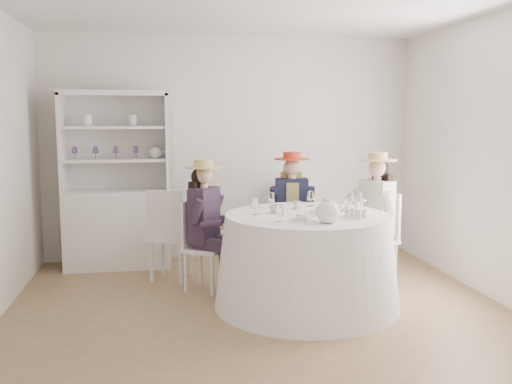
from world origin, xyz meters
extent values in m
plane|color=olive|center=(0.00, 0.00, 0.00)|extent=(4.50, 4.50, 0.00)
plane|color=white|center=(0.00, 0.00, 2.70)|extent=(4.50, 4.50, 0.00)
plane|color=silver|center=(0.00, 2.00, 1.35)|extent=(4.50, 0.00, 4.50)
plane|color=silver|center=(0.00, -2.00, 1.35)|extent=(4.50, 0.00, 4.50)
plane|color=silver|center=(2.25, 0.00, 1.35)|extent=(0.00, 4.50, 4.50)
cone|color=white|center=(0.45, -0.03, 0.42)|extent=(1.69, 1.69, 0.83)
cylinder|color=white|center=(0.45, -0.03, 0.84)|extent=(1.49, 1.49, 0.02)
cube|color=silver|center=(-1.35, 1.66, 0.45)|extent=(1.27, 0.75, 0.89)
cube|color=silver|center=(-1.35, 1.86, 1.44)|extent=(1.16, 0.36, 1.09)
cube|color=silver|center=(-1.35, 1.66, 1.99)|extent=(1.27, 0.75, 0.06)
cube|color=silver|center=(-1.92, 1.66, 1.44)|extent=(0.16, 0.44, 1.09)
cube|color=silver|center=(-0.77, 1.66, 1.44)|extent=(0.16, 0.44, 1.09)
cube|color=silver|center=(-1.35, 1.66, 1.24)|extent=(1.18, 0.68, 0.03)
cube|color=silver|center=(-1.35, 1.66, 1.61)|extent=(1.18, 0.68, 0.03)
sphere|color=white|center=(-0.90, 1.66, 1.32)|extent=(0.14, 0.14, 0.14)
cube|color=silver|center=(0.76, 1.75, 0.34)|extent=(0.48, 0.48, 0.67)
cylinder|color=black|center=(0.76, 1.75, 0.82)|extent=(0.37, 0.37, 0.29)
cube|color=silver|center=(-0.42, 0.60, 0.42)|extent=(0.52, 0.52, 0.04)
cylinder|color=silver|center=(-0.38, 0.39, 0.20)|extent=(0.03, 0.03, 0.41)
cylinder|color=silver|center=(-0.21, 0.64, 0.20)|extent=(0.03, 0.03, 0.41)
cylinder|color=silver|center=(-0.63, 0.56, 0.20)|extent=(0.03, 0.03, 0.41)
cylinder|color=silver|center=(-0.46, 0.81, 0.20)|extent=(0.03, 0.03, 0.41)
cube|color=silver|center=(-0.56, 0.70, 0.67)|extent=(0.22, 0.31, 0.47)
cube|color=black|center=(-0.44, 0.61, 0.76)|extent=(0.34, 0.38, 0.54)
cube|color=black|center=(-0.38, 0.47, 0.49)|extent=(0.33, 0.28, 0.11)
cylinder|color=black|center=(-0.27, 0.39, 0.21)|extent=(0.09, 0.09, 0.43)
cylinder|color=black|center=(-0.51, 0.43, 0.83)|extent=(0.18, 0.16, 0.26)
cube|color=black|center=(-0.28, 0.61, 0.49)|extent=(0.33, 0.28, 0.11)
cylinder|color=black|center=(-0.17, 0.53, 0.21)|extent=(0.09, 0.09, 0.43)
cylinder|color=black|center=(-0.30, 0.75, 0.83)|extent=(0.18, 0.16, 0.26)
cylinder|color=#D8A889|center=(-0.44, 0.61, 1.05)|extent=(0.08, 0.08, 0.07)
sphere|color=#D8A889|center=(-0.44, 0.61, 1.16)|extent=(0.18, 0.18, 0.18)
sphere|color=black|center=(-0.47, 0.64, 1.14)|extent=(0.18, 0.18, 0.18)
cube|color=black|center=(-0.50, 0.65, 0.92)|extent=(0.19, 0.23, 0.35)
cylinder|color=tan|center=(-0.44, 0.61, 1.24)|extent=(0.37, 0.37, 0.01)
cylinder|color=tan|center=(-0.44, 0.61, 1.28)|extent=(0.19, 0.19, 0.07)
cube|color=silver|center=(0.55, 1.04, 0.43)|extent=(0.43, 0.43, 0.04)
cylinder|color=silver|center=(0.38, 0.91, 0.21)|extent=(0.03, 0.03, 0.42)
cylinder|color=silver|center=(0.69, 0.87, 0.21)|extent=(0.03, 0.03, 0.42)
cylinder|color=silver|center=(0.42, 1.21, 0.21)|extent=(0.03, 0.03, 0.42)
cylinder|color=silver|center=(0.72, 1.17, 0.21)|extent=(0.03, 0.03, 0.42)
cube|color=silver|center=(0.57, 1.21, 0.69)|extent=(0.36, 0.07, 0.48)
cube|color=black|center=(0.55, 1.06, 0.78)|extent=(0.36, 0.23, 0.56)
cube|color=tan|center=(0.55, 1.06, 0.78)|extent=(0.16, 0.22, 0.48)
cube|color=black|center=(0.45, 0.94, 0.51)|extent=(0.16, 0.34, 0.11)
cylinder|color=black|center=(0.44, 0.80, 0.22)|extent=(0.10, 0.10, 0.44)
cylinder|color=black|center=(0.35, 1.04, 0.85)|extent=(0.11, 0.18, 0.26)
cube|color=black|center=(0.62, 0.92, 0.51)|extent=(0.16, 0.34, 0.11)
cylinder|color=black|center=(0.61, 0.78, 0.22)|extent=(0.10, 0.10, 0.44)
cylinder|color=black|center=(0.75, 1.00, 0.85)|extent=(0.11, 0.18, 0.26)
cylinder|color=#D8A889|center=(0.55, 1.06, 1.08)|extent=(0.09, 0.09, 0.08)
sphere|color=#D8A889|center=(0.55, 1.06, 1.19)|extent=(0.18, 0.18, 0.18)
sphere|color=tan|center=(0.56, 1.10, 1.17)|extent=(0.18, 0.18, 0.18)
cube|color=tan|center=(0.56, 1.13, 0.95)|extent=(0.24, 0.10, 0.36)
cylinder|color=red|center=(0.55, 1.06, 1.27)|extent=(0.38, 0.38, 0.01)
cylinder|color=red|center=(0.55, 1.06, 1.31)|extent=(0.19, 0.19, 0.08)
cube|color=silver|center=(1.33, 0.58, 0.44)|extent=(0.51, 0.51, 0.04)
cylinder|color=silver|center=(1.13, 0.66, 0.21)|extent=(0.03, 0.03, 0.43)
cylinder|color=silver|center=(1.26, 0.38, 0.21)|extent=(0.03, 0.03, 0.43)
cylinder|color=silver|center=(1.41, 0.79, 0.21)|extent=(0.03, 0.03, 0.43)
cylinder|color=silver|center=(1.54, 0.51, 0.21)|extent=(0.03, 0.03, 0.43)
cube|color=silver|center=(1.49, 0.65, 0.70)|extent=(0.18, 0.35, 0.48)
cube|color=beige|center=(1.35, 0.59, 0.79)|extent=(0.32, 0.40, 0.56)
cube|color=beige|center=(1.19, 0.61, 0.51)|extent=(0.35, 0.25, 0.12)
cylinder|color=beige|center=(1.07, 0.55, 0.22)|extent=(0.10, 0.10, 0.45)
cylinder|color=beige|center=(1.23, 0.76, 0.86)|extent=(0.19, 0.15, 0.27)
cube|color=beige|center=(1.26, 0.45, 0.51)|extent=(0.35, 0.25, 0.12)
cylinder|color=beige|center=(1.14, 0.40, 0.22)|extent=(0.10, 0.10, 0.45)
cylinder|color=beige|center=(1.40, 0.39, 0.86)|extent=(0.19, 0.15, 0.27)
cylinder|color=#D8A889|center=(1.35, 0.59, 1.10)|extent=(0.09, 0.09, 0.08)
sphere|color=#D8A889|center=(1.35, 0.59, 1.20)|extent=(0.18, 0.18, 0.18)
sphere|color=black|center=(1.39, 0.61, 1.19)|extent=(0.18, 0.18, 0.18)
cube|color=black|center=(1.42, 0.62, 0.96)|extent=(0.17, 0.24, 0.37)
cylinder|color=tan|center=(1.35, 0.59, 1.29)|extent=(0.39, 0.39, 0.01)
cylinder|color=tan|center=(1.35, 0.59, 1.33)|extent=(0.19, 0.19, 0.08)
cube|color=silver|center=(-0.76, 1.05, 0.46)|extent=(0.53, 0.53, 0.04)
cylinder|color=silver|center=(-0.55, 1.14, 0.22)|extent=(0.04, 0.04, 0.45)
cylinder|color=silver|center=(-0.85, 1.26, 0.22)|extent=(0.04, 0.04, 0.45)
cylinder|color=silver|center=(-0.67, 0.84, 0.22)|extent=(0.04, 0.04, 0.45)
cylinder|color=silver|center=(-0.97, 0.96, 0.22)|extent=(0.04, 0.04, 0.45)
cube|color=silver|center=(-0.82, 0.88, 0.73)|extent=(0.37, 0.17, 0.51)
imported|color=white|center=(0.17, 0.07, 0.89)|extent=(0.12, 0.12, 0.07)
imported|color=white|center=(0.42, 0.26, 0.89)|extent=(0.09, 0.09, 0.07)
imported|color=white|center=(0.68, 0.09, 0.88)|extent=(0.08, 0.08, 0.06)
imported|color=white|center=(0.65, -0.07, 0.88)|extent=(0.28, 0.28, 0.06)
sphere|color=pink|center=(0.70, -0.05, 0.94)|extent=(0.06, 0.06, 0.06)
sphere|color=white|center=(0.68, -0.01, 0.94)|extent=(0.06, 0.06, 0.06)
sphere|color=pink|center=(0.64, 0.00, 0.94)|extent=(0.06, 0.06, 0.06)
sphere|color=white|center=(0.60, -0.03, 0.94)|extent=(0.06, 0.06, 0.06)
sphere|color=pink|center=(0.60, -0.07, 0.94)|extent=(0.06, 0.06, 0.06)
sphere|color=white|center=(0.64, -0.10, 0.94)|extent=(0.06, 0.06, 0.06)
sphere|color=pink|center=(0.68, -0.09, 0.94)|extent=(0.06, 0.06, 0.06)
sphere|color=white|center=(0.51, -0.47, 0.94)|extent=(0.20, 0.20, 0.20)
cylinder|color=white|center=(0.63, -0.47, 0.95)|extent=(0.12, 0.03, 0.09)
cylinder|color=white|center=(0.51, -0.47, 1.04)|extent=(0.04, 0.04, 0.02)
cylinder|color=white|center=(0.33, -0.33, 0.86)|extent=(0.23, 0.23, 0.01)
cube|color=beige|center=(0.28, -0.35, 0.88)|extent=(0.05, 0.04, 0.03)
cube|color=beige|center=(0.33, -0.33, 0.89)|extent=(0.06, 0.05, 0.03)
cube|color=beige|center=(0.37, -0.32, 0.88)|extent=(0.06, 0.06, 0.03)
cube|color=beige|center=(0.31, -0.30, 0.89)|extent=(0.06, 0.06, 0.03)
cube|color=beige|center=(0.35, -0.37, 0.88)|extent=(0.06, 0.06, 0.03)
cylinder|color=white|center=(0.82, -0.28, 0.86)|extent=(0.23, 0.23, 0.01)
cylinder|color=white|center=(0.82, -0.28, 0.93)|extent=(0.02, 0.02, 0.16)
cylinder|color=white|center=(0.82, -0.28, 1.01)|extent=(0.18, 0.18, 0.01)
camera|label=1|loc=(-0.84, -4.96, 1.73)|focal=40.00mm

